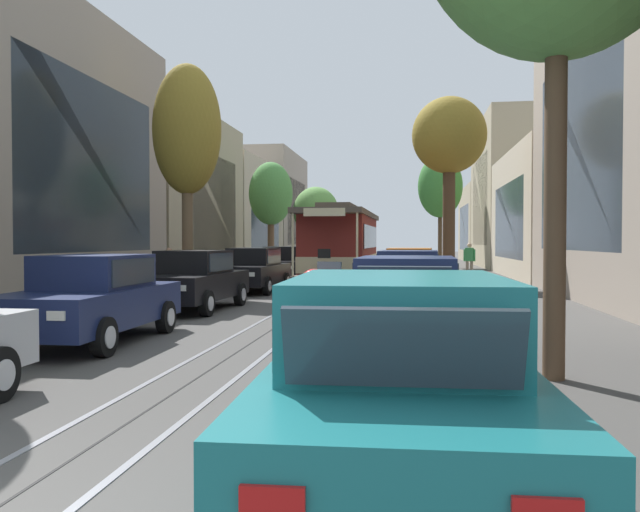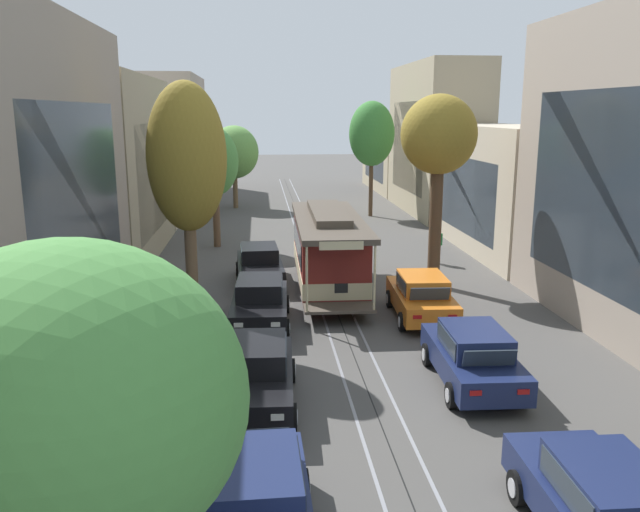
{
  "view_description": "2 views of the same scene",
  "coord_description": "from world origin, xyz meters",
  "px_view_note": "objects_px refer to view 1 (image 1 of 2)",
  "views": [
    {
      "loc": [
        2.8,
        -2.79,
        1.84
      ],
      "look_at": [
        -0.04,
        17.45,
        1.35
      ],
      "focal_mm": 35.72,
      "sensor_mm": 36.0,
      "label": 1
    },
    {
      "loc": [
        -2.67,
        -1.21,
        7.04
      ],
      "look_at": [
        0.0,
        26.96,
        0.64
      ],
      "focal_mm": 35.87,
      "sensor_mm": 36.0,
      "label": 2
    }
  ],
  "objects_px": {
    "parked_car_black_mid_left": "(193,280)",
    "street_tree_kerb_left_fourth": "(316,212)",
    "parked_car_navy_mid_right": "(409,280)",
    "street_tree_kerb_left_second": "(187,132)",
    "street_tree_kerb_right_second": "(449,139)",
    "pedestrian_on_left_pavement": "(169,269)",
    "street_tree_kerb_left_mid": "(271,195)",
    "parked_car_black_fourth_left": "(253,270)",
    "pedestrian_on_right_pavement": "(469,259)",
    "parked_car_orange_fourth_right": "(410,270)",
    "parked_car_navy_second_left": "(92,298)",
    "cable_car_trolley": "(341,245)",
    "parked_car_teal_near_right": "(399,381)",
    "street_tree_kerb_right_mid": "(440,187)",
    "parked_car_navy_second_right": "(407,305)",
    "parked_car_black_fifth_left": "(283,264)",
    "motorcycle_with_rider": "(316,348)"
  },
  "relations": [
    {
      "from": "parked_car_black_mid_left",
      "to": "street_tree_kerb_left_fourth",
      "type": "height_order",
      "value": "street_tree_kerb_left_fourth"
    },
    {
      "from": "parked_car_navy_mid_right",
      "to": "street_tree_kerb_left_second",
      "type": "relative_size",
      "value": 0.55
    },
    {
      "from": "street_tree_kerb_right_second",
      "to": "parked_car_navy_mid_right",
      "type": "bearing_deg",
      "value": -99.43
    },
    {
      "from": "pedestrian_on_left_pavement",
      "to": "street_tree_kerb_left_mid",
      "type": "bearing_deg",
      "value": 89.54
    },
    {
      "from": "parked_car_black_fourth_left",
      "to": "street_tree_kerb_right_second",
      "type": "distance_m",
      "value": 9.86
    },
    {
      "from": "street_tree_kerb_left_second",
      "to": "pedestrian_on_right_pavement",
      "type": "bearing_deg",
      "value": 41.37
    },
    {
      "from": "parked_car_navy_mid_right",
      "to": "parked_car_orange_fourth_right",
      "type": "bearing_deg",
      "value": 89.58
    },
    {
      "from": "parked_car_navy_second_left",
      "to": "cable_car_trolley",
      "type": "xyz_separation_m",
      "value": [
        2.85,
        15.63,
        0.86
      ]
    },
    {
      "from": "parked_car_teal_near_right",
      "to": "street_tree_kerb_left_mid",
      "type": "bearing_deg",
      "value": 104.11
    },
    {
      "from": "street_tree_kerb_right_second",
      "to": "parked_car_orange_fourth_right",
      "type": "bearing_deg",
      "value": -110.59
    },
    {
      "from": "parked_car_black_fourth_left",
      "to": "parked_car_navy_mid_right",
      "type": "relative_size",
      "value": 1.0
    },
    {
      "from": "street_tree_kerb_right_second",
      "to": "street_tree_kerb_right_mid",
      "type": "relative_size",
      "value": 1.0
    },
    {
      "from": "parked_car_navy_second_right",
      "to": "street_tree_kerb_right_second",
      "type": "xyz_separation_m",
      "value": [
        1.65,
        16.36,
        5.19
      ]
    },
    {
      "from": "street_tree_kerb_left_second",
      "to": "pedestrian_on_left_pavement",
      "type": "distance_m",
      "value": 4.82
    },
    {
      "from": "street_tree_kerb_left_mid",
      "to": "street_tree_kerb_right_mid",
      "type": "relative_size",
      "value": 0.81
    },
    {
      "from": "street_tree_kerb_right_second",
      "to": "street_tree_kerb_right_mid",
      "type": "distance_m",
      "value": 18.1
    },
    {
      "from": "parked_car_navy_mid_right",
      "to": "parked_car_black_fourth_left",
      "type": "bearing_deg",
      "value": 135.71
    },
    {
      "from": "parked_car_navy_second_left",
      "to": "parked_car_navy_second_right",
      "type": "bearing_deg",
      "value": -5.09
    },
    {
      "from": "parked_car_black_fifth_left",
      "to": "parked_car_orange_fourth_right",
      "type": "bearing_deg",
      "value": -43.28
    },
    {
      "from": "parked_car_navy_mid_right",
      "to": "parked_car_orange_fourth_right",
      "type": "distance_m",
      "value": 5.56
    },
    {
      "from": "parked_car_black_mid_left",
      "to": "parked_car_teal_near_right",
      "type": "relative_size",
      "value": 1.0
    },
    {
      "from": "parked_car_navy_second_right",
      "to": "pedestrian_on_right_pavement",
      "type": "height_order",
      "value": "pedestrian_on_right_pavement"
    },
    {
      "from": "parked_car_black_mid_left",
      "to": "street_tree_kerb_right_second",
      "type": "relative_size",
      "value": 0.57
    },
    {
      "from": "cable_car_trolley",
      "to": "parked_car_orange_fourth_right",
      "type": "bearing_deg",
      "value": -54.55
    },
    {
      "from": "parked_car_black_fifth_left",
      "to": "motorcycle_with_rider",
      "type": "relative_size",
      "value": 2.33
    },
    {
      "from": "parked_car_navy_mid_right",
      "to": "motorcycle_with_rider",
      "type": "bearing_deg",
      "value": -94.23
    },
    {
      "from": "street_tree_kerb_right_second",
      "to": "parked_car_navy_second_right",
      "type": "bearing_deg",
      "value": -95.76
    },
    {
      "from": "parked_car_black_mid_left",
      "to": "parked_car_black_fifth_left",
      "type": "relative_size",
      "value": 1.0
    },
    {
      "from": "parked_car_teal_near_right",
      "to": "street_tree_kerb_left_mid",
      "type": "relative_size",
      "value": 0.7
    },
    {
      "from": "street_tree_kerb_left_second",
      "to": "street_tree_kerb_left_fourth",
      "type": "relative_size",
      "value": 1.31
    },
    {
      "from": "street_tree_kerb_left_mid",
      "to": "pedestrian_on_left_pavement",
      "type": "distance_m",
      "value": 15.59
    },
    {
      "from": "parked_car_navy_mid_right",
      "to": "street_tree_kerb_left_mid",
      "type": "height_order",
      "value": "street_tree_kerb_left_mid"
    },
    {
      "from": "parked_car_navy_second_right",
      "to": "pedestrian_on_left_pavement",
      "type": "height_order",
      "value": "pedestrian_on_left_pavement"
    },
    {
      "from": "parked_car_navy_mid_right",
      "to": "parked_car_black_mid_left",
      "type": "bearing_deg",
      "value": -173.61
    },
    {
      "from": "street_tree_kerb_right_mid",
      "to": "cable_car_trolley",
      "type": "relative_size",
      "value": 0.85
    },
    {
      "from": "parked_car_black_mid_left",
      "to": "motorcycle_with_rider",
      "type": "relative_size",
      "value": 2.32
    },
    {
      "from": "parked_car_black_mid_left",
      "to": "parked_car_black_fifth_left",
      "type": "xyz_separation_m",
      "value": [
        0.13,
        11.44,
        0.0
      ]
    },
    {
      "from": "street_tree_kerb_left_second",
      "to": "street_tree_kerb_right_second",
      "type": "distance_m",
      "value": 10.7
    },
    {
      "from": "parked_car_navy_second_right",
      "to": "parked_car_orange_fourth_right",
      "type": "distance_m",
      "value": 12.15
    },
    {
      "from": "street_tree_kerb_left_fourth",
      "to": "pedestrian_on_left_pavement",
      "type": "relative_size",
      "value": 3.78
    },
    {
      "from": "pedestrian_on_right_pavement",
      "to": "street_tree_kerb_right_mid",
      "type": "bearing_deg",
      "value": 92.75
    },
    {
      "from": "parked_car_orange_fourth_right",
      "to": "pedestrian_on_left_pavement",
      "type": "distance_m",
      "value": 8.23
    },
    {
      "from": "parked_car_navy_second_left",
      "to": "parked_car_navy_second_right",
      "type": "relative_size",
      "value": 1.0
    },
    {
      "from": "street_tree_kerb_right_mid",
      "to": "parked_car_orange_fourth_right",
      "type": "bearing_deg",
      "value": -95.34
    },
    {
      "from": "street_tree_kerb_left_second",
      "to": "parked_car_navy_mid_right",
      "type": "bearing_deg",
      "value": -30.05
    },
    {
      "from": "parked_car_navy_second_right",
      "to": "pedestrian_on_right_pavement",
      "type": "bearing_deg",
      "value": 82.0
    },
    {
      "from": "parked_car_navy_second_right",
      "to": "pedestrian_on_left_pavement",
      "type": "relative_size",
      "value": 2.73
    },
    {
      "from": "parked_car_black_mid_left",
      "to": "street_tree_kerb_left_fourth",
      "type": "relative_size",
      "value": 0.73
    },
    {
      "from": "pedestrian_on_right_pavement",
      "to": "parked_car_navy_second_right",
      "type": "bearing_deg",
      "value": -98.0
    },
    {
      "from": "parked_car_black_mid_left",
      "to": "pedestrian_on_left_pavement",
      "type": "distance_m",
      "value": 4.59
    }
  ]
}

